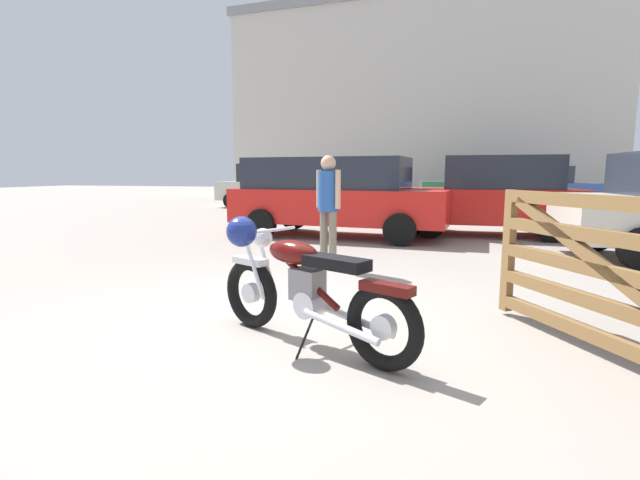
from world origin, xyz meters
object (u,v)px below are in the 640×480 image
at_px(bystander, 328,200).
at_px(blue_hatchback_right, 268,185).
at_px(dark_sedan_left, 540,188).
at_px(red_hatchback_near, 491,195).
at_px(white_estate_far, 469,186).
at_px(vintage_motorcycle, 302,287).
at_px(pale_sedan_back, 335,194).

relative_size(bystander, blue_hatchback_right, 0.41).
distance_m(bystander, dark_sedan_left, 14.29).
bearing_deg(red_hatchback_near, white_estate_far, -90.37).
relative_size(vintage_motorcycle, blue_hatchback_right, 0.47).
bearing_deg(vintage_motorcycle, dark_sedan_left, -80.22).
distance_m(blue_hatchback_right, white_estate_far, 8.90).
bearing_deg(bystander, dark_sedan_left, 8.77).
relative_size(bystander, white_estate_far, 0.38).
bearing_deg(vintage_motorcycle, white_estate_far, -70.79).
bearing_deg(white_estate_far, dark_sedan_left, -41.23).
bearing_deg(dark_sedan_left, blue_hatchback_right, 11.31).
distance_m(bystander, blue_hatchback_right, 12.41).
relative_size(blue_hatchback_right, white_estate_far, 0.92).
xyz_separation_m(bystander, dark_sedan_left, (5.33, 13.26, -0.18)).
distance_m(vintage_motorcycle, blue_hatchback_right, 15.37).
height_order(vintage_motorcycle, pale_sedan_back, pale_sedan_back).
height_order(vintage_motorcycle, blue_hatchback_right, blue_hatchback_right).
relative_size(pale_sedan_back, blue_hatchback_right, 1.20).
bearing_deg(dark_sedan_left, pale_sedan_back, 58.84).
relative_size(blue_hatchback_right, dark_sedan_left, 0.96).
bearing_deg(dark_sedan_left, red_hatchback_near, 73.53).
height_order(pale_sedan_back, white_estate_far, pale_sedan_back).
distance_m(dark_sedan_left, white_estate_far, 3.15).
distance_m(pale_sedan_back, white_estate_far, 12.09).
xyz_separation_m(vintage_motorcycle, pale_sedan_back, (-1.21, 6.49, 0.45)).
xyz_separation_m(bystander, white_estate_far, (2.76, 15.07, -0.18)).
xyz_separation_m(red_hatchback_near, pale_sedan_back, (-3.37, -1.06, 0.02)).
distance_m(vintage_motorcycle, bystander, 3.09).
bearing_deg(bystander, blue_hatchback_right, 55.82).
distance_m(bystander, pale_sedan_back, 3.56).
bearing_deg(blue_hatchback_right, dark_sedan_left, -164.15).
height_order(dark_sedan_left, white_estate_far, same).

